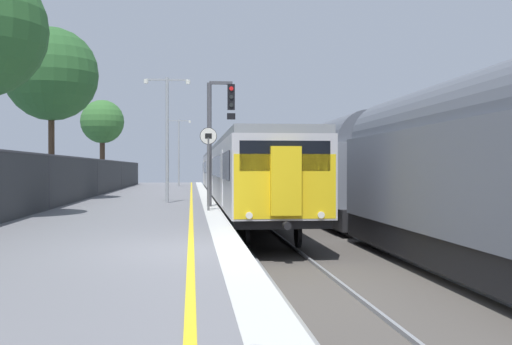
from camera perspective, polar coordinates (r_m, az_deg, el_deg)
The scene contains 9 objects.
ground at distance 12.13m, azimuth 8.57°, elevation -9.61°, with size 17.40×110.00×1.21m.
commuter_train_at_platform at distance 37.60m, azimuth -2.13°, elevation 0.04°, with size 2.83×43.00×3.81m.
freight_train_adjacent_track at distance 29.05m, azimuth 6.96°, elevation 0.38°, with size 2.60×41.29×4.57m.
signal_gantry at distance 24.61m, azimuth -3.60°, elevation 4.02°, with size 1.10×0.24×4.88m.
speed_limit_sign at distance 22.15m, azimuth -4.33°, elevation 1.31°, with size 0.59×0.08×2.93m.
platform_lamp_mid at distance 27.50m, azimuth -8.04°, elevation 3.95°, with size 2.00×0.20×5.41m.
platform_lamp_far at distance 52.13m, azimuth -7.00°, elevation 2.32°, with size 2.00×0.20×5.50m.
background_tree_centre at distance 51.38m, azimuth -13.69°, elevation 4.35°, with size 3.42×3.42×6.90m.
background_tree_right at distance 31.80m, azimuth -18.17°, elevation 8.18°, with size 4.41×4.41×8.16m.
Camera 1 is at (-0.34, -11.57, 1.50)m, focal length 44.24 mm.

